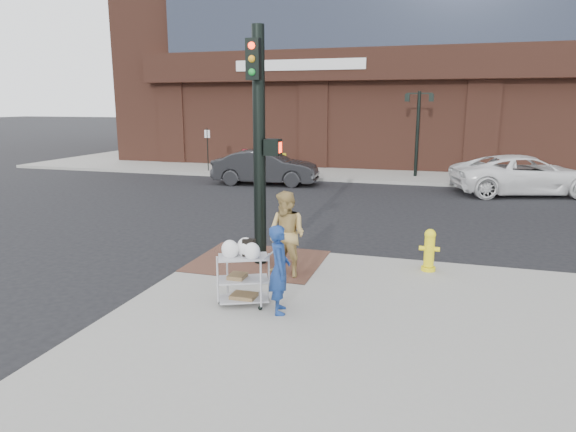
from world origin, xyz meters
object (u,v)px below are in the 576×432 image
(sedan_dark, at_px, (266,167))
(utility_cart, at_px, (243,275))
(lamp_post, at_px, (418,124))
(minivan_white, at_px, (525,175))
(woman_blue, at_px, (280,269))
(pedestrian_tan, at_px, (287,234))
(traffic_signal_pole, at_px, (260,141))
(fire_hydrant, at_px, (429,249))

(sedan_dark, xyz_separation_m, utility_cart, (4.42, -13.87, -0.09))
(lamp_post, distance_m, minivan_white, 5.73)
(woman_blue, distance_m, sedan_dark, 14.93)
(pedestrian_tan, xyz_separation_m, utility_cart, (-0.28, -1.67, -0.34))
(sedan_dark, bearing_deg, traffic_signal_pole, -167.09)
(utility_cart, bearing_deg, lamp_post, 83.56)
(utility_cart, bearing_deg, minivan_white, 65.99)
(pedestrian_tan, height_order, sedan_dark, pedestrian_tan)
(sedan_dark, relative_size, minivan_white, 0.83)
(minivan_white, bearing_deg, fire_hydrant, 146.84)
(lamp_post, distance_m, fire_hydrant, 14.86)
(woman_blue, height_order, sedan_dark, woman_blue)
(sedan_dark, xyz_separation_m, fire_hydrant, (7.46, -11.03, -0.17))
(woman_blue, bearing_deg, minivan_white, -39.66)
(woman_blue, bearing_deg, lamp_post, -22.36)
(traffic_signal_pole, bearing_deg, utility_cart, -77.77)
(lamp_post, height_order, utility_cart, lamp_post)
(sedan_dark, bearing_deg, utility_cart, -168.14)
(sedan_dark, relative_size, fire_hydrant, 5.23)
(woman_blue, distance_m, minivan_white, 15.61)
(woman_blue, xyz_separation_m, utility_cart, (-0.71, 0.15, -0.22))
(minivan_white, xyz_separation_m, utility_cart, (-6.41, -14.38, -0.10))
(lamp_post, height_order, minivan_white, lamp_post)
(woman_blue, distance_m, utility_cart, 0.75)
(minivan_white, bearing_deg, woman_blue, 141.68)
(pedestrian_tan, relative_size, sedan_dark, 0.37)
(lamp_post, bearing_deg, fire_hydrant, -85.85)
(lamp_post, distance_m, woman_blue, 17.81)
(pedestrian_tan, height_order, utility_cart, pedestrian_tan)
(woman_blue, distance_m, fire_hydrant, 3.81)
(lamp_post, xyz_separation_m, fire_hydrant, (1.06, -14.68, -2.01))
(traffic_signal_pole, relative_size, woman_blue, 3.32)
(traffic_signal_pole, height_order, minivan_white, traffic_signal_pole)
(fire_hydrant, bearing_deg, woman_blue, -127.97)
(traffic_signal_pole, relative_size, sedan_dark, 1.06)
(pedestrian_tan, height_order, minivan_white, pedestrian_tan)
(woman_blue, distance_m, pedestrian_tan, 1.87)
(traffic_signal_pole, distance_m, woman_blue, 3.34)
(pedestrian_tan, bearing_deg, fire_hydrant, 44.03)
(pedestrian_tan, bearing_deg, sedan_dark, 132.01)
(traffic_signal_pole, bearing_deg, minivan_white, 60.25)
(woman_blue, height_order, utility_cart, woman_blue)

